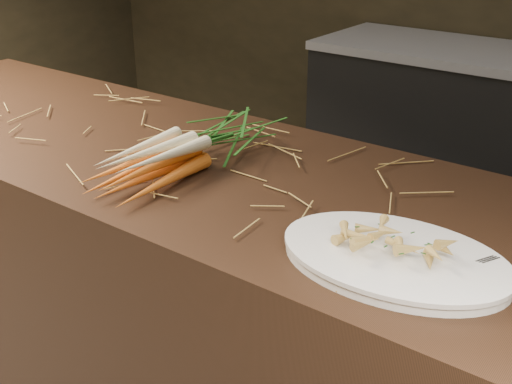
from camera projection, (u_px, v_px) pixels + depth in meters
main_counter at (180, 304)px, 1.77m from camera, size 2.40×0.70×0.90m
back_counter at (503, 144)px, 2.99m from camera, size 1.82×0.62×0.84m
straw_bedding at (171, 149)px, 1.58m from camera, size 1.40×0.60×0.02m
root_veg_bunch at (195, 144)px, 1.49m from camera, size 0.19×0.55×0.10m
serving_platter at (394, 260)px, 1.10m from camera, size 0.42×0.30×0.02m
roasted_veg_heap at (396, 243)px, 1.08m from camera, size 0.21×0.16×0.04m
serving_fork at (476, 282)px, 1.01m from camera, size 0.08×0.14×0.00m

